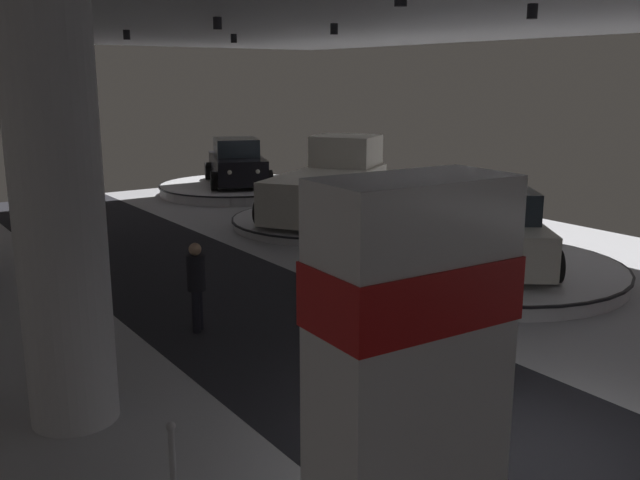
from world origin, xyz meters
TOP-DOWN VIEW (x-y plane):
  - ground at (0.00, 0.00)m, footprint 24.00×44.00m
  - column_left at (-3.96, 4.07)m, footprint 1.11×1.11m
  - display_platform_mid_right at (5.49, 5.49)m, footprint 5.93×5.93m
  - display_car_mid_right at (5.47, 5.47)m, footprint 3.96×4.44m
  - display_platform_deep_right at (6.43, 18.95)m, footprint 5.93×5.93m
  - display_car_deep_right at (6.45, 18.98)m, footprint 3.37×4.57m
  - display_platform_far_right at (5.79, 12.17)m, footprint 5.68×5.68m
  - pickup_truck_far_right at (6.06, 12.34)m, footprint 5.58×4.70m
  - visitor_walking_near at (0.81, 1.27)m, footprint 0.32×0.32m
  - visitor_walking_far at (-1.25, 6.12)m, footprint 0.32×0.32m
  - stanchion_a at (-0.83, -0.08)m, footprint 0.28×0.28m
  - stanchion_c at (-3.72, 1.41)m, footprint 0.28×0.28m

SIDE VIEW (x-z plane):
  - ground at x=0.00m, z-range -0.05..0.00m
  - display_platform_far_right at x=5.79m, z-range 0.02..0.27m
  - display_platform_mid_right at x=5.49m, z-range 0.02..0.35m
  - display_platform_deep_right at x=6.43m, z-range 0.02..0.39m
  - stanchion_a at x=-0.83m, z-range -0.13..0.88m
  - stanchion_c at x=-3.72m, z-range -0.13..0.88m
  - visitor_walking_near at x=0.81m, z-range 0.11..1.70m
  - visitor_walking_far at x=-1.25m, z-range 0.11..1.70m
  - display_car_mid_right at x=5.47m, z-range 0.24..1.95m
  - display_car_deep_right at x=6.45m, z-range 0.29..1.99m
  - pickup_truck_far_right at x=6.06m, z-range 0.04..2.34m
  - column_left at x=-3.96m, z-range 0.00..5.50m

